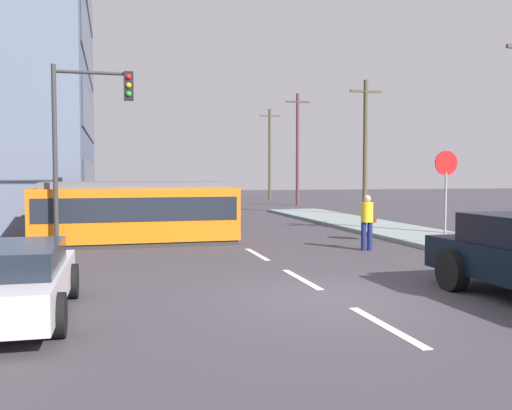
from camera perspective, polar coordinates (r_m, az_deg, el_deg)
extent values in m
plane|color=#3E3940|center=(20.32, -2.69, -3.40)|extent=(120.00, 120.00, 0.00)
cube|color=gray|center=(19.24, 20.15, -3.74)|extent=(3.20, 36.00, 0.14)
cube|color=silver|center=(9.04, 12.74, -11.66)|extent=(0.16, 2.40, 0.01)
cube|color=silver|center=(12.65, 4.50, -7.34)|extent=(0.16, 2.40, 0.01)
cube|color=silver|center=(16.45, 0.06, -4.91)|extent=(0.16, 2.40, 0.01)
cube|color=silver|center=(25.66, -5.08, -2.04)|extent=(0.16, 2.40, 0.01)
cube|color=silver|center=(31.58, -6.77, -1.09)|extent=(0.16, 2.40, 0.01)
cube|color=#2D3847|center=(29.91, -16.14, 2.25)|extent=(0.06, 13.79, 1.92)
cube|color=#2D3847|center=(30.05, -16.24, 8.37)|extent=(0.06, 13.79, 1.92)
cube|color=#2D3847|center=(30.51, -16.33, 14.36)|extent=(0.06, 13.79, 1.92)
cube|color=orange|center=(19.31, -11.88, -0.83)|extent=(6.58, 2.65, 1.69)
cube|color=#2D2D2D|center=(19.39, -11.85, -3.55)|extent=(6.45, 2.52, 0.15)
cube|color=#575A63|center=(19.27, -11.91, 1.98)|extent=(5.92, 2.26, 0.20)
cube|color=#1E232D|center=(19.29, -11.88, -0.23)|extent=(6.32, 2.69, 0.75)
cube|color=navy|center=(25.80, -8.83, 0.42)|extent=(2.72, 5.69, 1.62)
cube|color=black|center=(23.07, -7.96, 0.72)|extent=(2.25, 0.21, 0.97)
cube|color=black|center=(25.79, -8.84, 1.07)|extent=(2.72, 4.85, 0.65)
cylinder|color=black|center=(24.07, -8.27, -1.34)|extent=(2.58, 1.00, 0.90)
cylinder|color=black|center=(27.62, -9.30, -0.78)|extent=(2.58, 1.00, 0.90)
cylinder|color=navy|center=(17.55, 10.65, -3.08)|extent=(0.16, 0.16, 0.85)
cylinder|color=navy|center=(17.64, 11.24, -3.05)|extent=(0.16, 0.16, 0.85)
cylinder|color=yellow|center=(17.53, 10.97, -0.71)|extent=(0.36, 0.36, 0.60)
sphere|color=tan|center=(17.51, 10.98, 0.63)|extent=(0.22, 0.22, 0.22)
cube|color=#53271C|center=(17.69, 11.54, -1.33)|extent=(0.22, 0.15, 0.24)
cylinder|color=black|center=(11.98, 18.91, -6.18)|extent=(0.29, 0.80, 0.80)
cube|color=silver|center=(9.98, -23.34, -7.43)|extent=(1.73, 4.41, 0.55)
cube|color=black|center=(9.76, -23.55, -4.85)|extent=(1.59, 2.43, 0.40)
cylinder|color=black|center=(11.20, -17.83, -7.21)|extent=(0.22, 0.64, 0.64)
cylinder|color=black|center=(8.63, -19.10, -10.31)|extent=(0.22, 0.64, 0.64)
cylinder|color=gray|center=(18.76, 18.31, -0.29)|extent=(0.07, 0.07, 2.20)
cylinder|color=red|center=(18.73, 18.38, 3.99)|extent=(0.76, 0.04, 0.76)
cylinder|color=#333333|center=(17.71, -19.34, 4.33)|extent=(0.14, 0.14, 5.46)
cylinder|color=#333333|center=(17.88, -16.03, 12.53)|extent=(2.11, 0.10, 0.10)
cube|color=black|center=(17.83, -12.55, 11.47)|extent=(0.28, 0.24, 0.84)
sphere|color=red|center=(17.74, -12.55, 12.33)|extent=(0.16, 0.16, 0.16)
sphere|color=gold|center=(17.70, -12.54, 11.53)|extent=(0.16, 0.16, 0.16)
sphere|color=green|center=(17.66, -12.53, 10.73)|extent=(0.16, 0.16, 0.16)
cylinder|color=#4D4632|center=(31.10, 10.80, 5.49)|extent=(0.24, 0.24, 7.26)
cube|color=#4D4632|center=(31.37, 10.86, 11.03)|extent=(1.80, 0.12, 0.12)
cylinder|color=brown|center=(42.03, 4.15, 5.50)|extent=(0.24, 0.24, 8.13)
cube|color=brown|center=(42.32, 4.17, 10.19)|extent=(1.80, 0.12, 0.12)
cylinder|color=#4C4631|center=(51.04, 1.37, 5.03)|extent=(0.24, 0.24, 8.04)
cube|color=#4C4631|center=(51.27, 1.38, 8.85)|extent=(1.80, 0.12, 0.12)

